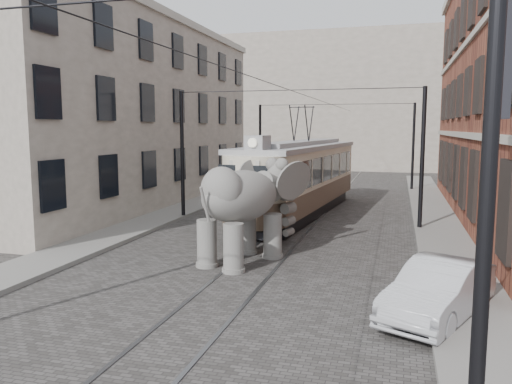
% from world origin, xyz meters
% --- Properties ---
extents(ground, '(120.00, 120.00, 0.00)m').
position_xyz_m(ground, '(0.00, 0.00, 0.00)').
color(ground, '#484542').
extents(tram_rails, '(1.54, 80.00, 0.02)m').
position_xyz_m(tram_rails, '(0.00, 0.00, 0.01)').
color(tram_rails, slate).
rests_on(tram_rails, ground).
extents(sidewalk_right, '(2.00, 60.00, 0.15)m').
position_xyz_m(sidewalk_right, '(6.00, 0.00, 0.07)').
color(sidewalk_right, slate).
rests_on(sidewalk_right, ground).
extents(sidewalk_left, '(2.00, 60.00, 0.15)m').
position_xyz_m(sidewalk_left, '(-6.50, 0.00, 0.07)').
color(sidewalk_left, slate).
rests_on(sidewalk_left, ground).
extents(stucco_building, '(7.00, 24.00, 10.00)m').
position_xyz_m(stucco_building, '(-11.00, 10.00, 5.00)').
color(stucco_building, gray).
rests_on(stucco_building, ground).
extents(distant_block, '(28.00, 10.00, 14.00)m').
position_xyz_m(distant_block, '(0.00, 40.00, 7.00)').
color(distant_block, gray).
rests_on(distant_block, ground).
extents(catenary, '(11.00, 30.20, 6.00)m').
position_xyz_m(catenary, '(-0.20, 5.00, 3.00)').
color(catenary, black).
rests_on(catenary, ground).
extents(tram, '(4.07, 13.72, 5.37)m').
position_xyz_m(tram, '(-0.39, 8.60, 2.68)').
color(tram, beige).
rests_on(tram, ground).
extents(elephant, '(4.66, 6.09, 3.30)m').
position_xyz_m(elephant, '(-0.55, -0.86, 1.65)').
color(elephant, slate).
rests_on(elephant, ground).
extents(parked_car, '(2.92, 4.24, 1.32)m').
position_xyz_m(parked_car, '(5.23, -4.26, 0.66)').
color(parked_car, '#AEAFB3').
rests_on(parked_car, ground).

